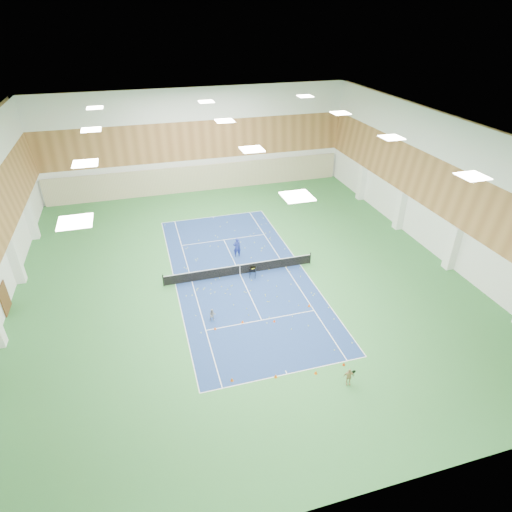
# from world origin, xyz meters

# --- Properties ---
(ground) EXTENTS (40.00, 40.00, 0.00)m
(ground) POSITION_xyz_m (0.00, 0.00, 0.00)
(ground) COLOR #2F6F35
(ground) RESTS_ON ground
(room_shell) EXTENTS (36.00, 40.00, 12.00)m
(room_shell) POSITION_xyz_m (0.00, 0.00, 6.00)
(room_shell) COLOR white
(room_shell) RESTS_ON ground
(wood_cladding) EXTENTS (36.00, 40.00, 8.00)m
(wood_cladding) POSITION_xyz_m (0.00, 0.00, 8.00)
(wood_cladding) COLOR #9E6A3A
(wood_cladding) RESTS_ON room_shell
(ceiling_light_grid) EXTENTS (21.40, 25.40, 0.06)m
(ceiling_light_grid) POSITION_xyz_m (0.00, 0.00, 11.92)
(ceiling_light_grid) COLOR white
(ceiling_light_grid) RESTS_ON room_shell
(court_surface) EXTENTS (10.97, 23.77, 0.01)m
(court_surface) POSITION_xyz_m (0.00, 0.00, 0.01)
(court_surface) COLOR navy
(court_surface) RESTS_ON ground
(tennis_balls_scatter) EXTENTS (10.57, 22.77, 0.07)m
(tennis_balls_scatter) POSITION_xyz_m (0.00, 0.00, 0.05)
(tennis_balls_scatter) COLOR #E6F62A
(tennis_balls_scatter) RESTS_ON ground
(tennis_net) EXTENTS (12.80, 0.10, 1.10)m
(tennis_net) POSITION_xyz_m (0.00, 0.00, 0.55)
(tennis_net) COLOR black
(tennis_net) RESTS_ON ground
(back_curtain) EXTENTS (35.40, 0.16, 3.20)m
(back_curtain) POSITION_xyz_m (0.00, 19.75, 1.60)
(back_curtain) COLOR #C6B793
(back_curtain) RESTS_ON ground
(door_left_b) EXTENTS (0.08, 1.80, 2.20)m
(door_left_b) POSITION_xyz_m (-17.92, 0.00, 1.10)
(door_left_b) COLOR #593319
(door_left_b) RESTS_ON ground
(coach) EXTENTS (0.70, 0.47, 1.88)m
(coach) POSITION_xyz_m (0.50, 3.00, 0.94)
(coach) COLOR navy
(coach) RESTS_ON ground
(child_court) EXTENTS (0.49, 0.39, 0.99)m
(child_court) POSITION_xyz_m (-3.42, -5.43, 0.49)
(child_court) COLOR gray
(child_court) RESTS_ON ground
(child_apron) EXTENTS (0.76, 0.47, 1.21)m
(child_apron) POSITION_xyz_m (3.27, -13.64, 0.60)
(child_apron) COLOR tan
(child_apron) RESTS_ON ground
(ball_cart) EXTENTS (0.73, 0.73, 0.96)m
(ball_cart) POSITION_xyz_m (0.93, -0.73, 0.48)
(ball_cart) COLOR black
(ball_cart) RESTS_ON ground
(cone_svc_a) EXTENTS (0.20, 0.20, 0.22)m
(cone_svc_a) POSITION_xyz_m (-3.46, -6.46, 0.11)
(cone_svc_a) COLOR #F1580C
(cone_svc_a) RESTS_ON ground
(cone_svc_b) EXTENTS (0.21, 0.21, 0.23)m
(cone_svc_b) POSITION_xyz_m (-1.41, -6.30, 0.11)
(cone_svc_b) COLOR #F7590D
(cone_svc_b) RESTS_ON ground
(cone_svc_c) EXTENTS (0.20, 0.20, 0.22)m
(cone_svc_c) POSITION_xyz_m (0.82, -6.83, 0.11)
(cone_svc_c) COLOR #F94A0D
(cone_svc_c) RESTS_ON ground
(cone_svc_d) EXTENTS (0.22, 0.22, 0.25)m
(cone_svc_d) POSITION_xyz_m (3.96, -5.82, 0.12)
(cone_svc_d) COLOR #D54E0B
(cone_svc_d) RESTS_ON ground
(cone_base_a) EXTENTS (0.22, 0.22, 0.24)m
(cone_base_a) POSITION_xyz_m (-3.42, -11.46, 0.12)
(cone_base_a) COLOR #DA5D0B
(cone_base_a) RESTS_ON ground
(cone_base_b) EXTENTS (0.22, 0.22, 0.24)m
(cone_base_b) POSITION_xyz_m (-0.76, -11.93, 0.12)
(cone_base_b) COLOR orange
(cone_base_b) RESTS_ON ground
(cone_base_c) EXTENTS (0.21, 0.21, 0.23)m
(cone_base_c) POSITION_xyz_m (1.73, -12.34, 0.12)
(cone_base_c) COLOR orange
(cone_base_c) RESTS_ON ground
(cone_base_d) EXTENTS (0.19, 0.19, 0.21)m
(cone_base_d) POSITION_xyz_m (3.73, -12.15, 0.11)
(cone_base_d) COLOR red
(cone_base_d) RESTS_ON ground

